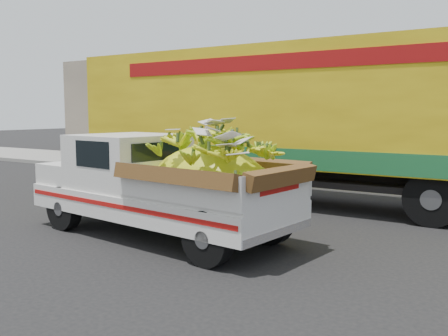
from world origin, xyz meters
The scene contains 6 objects.
ground centered at (0.00, 0.00, 0.00)m, with size 100.00×100.00×0.00m, color black.
curb centered at (0.00, 6.77, 0.07)m, with size 60.00×0.25×0.15m, color gray.
sidewalk centered at (0.00, 8.87, 0.07)m, with size 60.00×4.00×0.14m, color gray.
building_left centered at (-8.00, 14.77, 2.50)m, with size 18.00×6.00×5.00m, color gray.
pickup_truck centered at (0.41, -0.21, 0.98)m, with size 5.38×2.45×1.82m.
semi_trailer centered at (0.54, 4.32, 2.12)m, with size 12.00×2.57×3.80m.
Camera 1 is at (5.83, -6.98, 2.25)m, focal length 40.00 mm.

